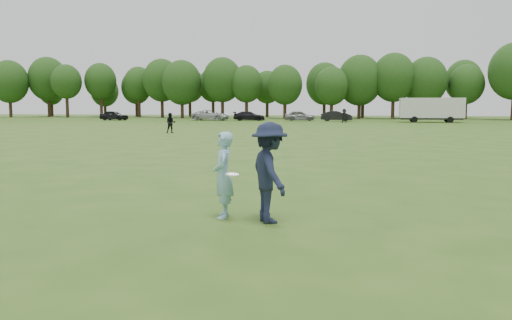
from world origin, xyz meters
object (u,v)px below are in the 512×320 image
object	(u,v)px
thrower	(223,175)
player_far_a	(171,123)
car_e	(300,116)
player_far_d	(344,116)
car_d	(249,116)
defender	(270,172)
cargo_trailer	(431,109)
car_f	(337,116)
car_c	(211,115)
car_a	(114,115)

from	to	relation	value
thrower	player_far_a	bearing A→B (deg)	-170.58
car_e	player_far_d	bearing A→B (deg)	-142.20
car_d	player_far_a	bearing A→B (deg)	175.57
thrower	defender	bearing A→B (deg)	65.10
player_far_a	cargo_trailer	bearing A→B (deg)	29.23
cargo_trailer	car_f	bearing A→B (deg)	169.78
car_f	defender	bearing A→B (deg)	-174.63
car_e	car_f	bearing A→B (deg)	-96.54
thrower	cargo_trailer	distance (m)	60.39
car_f	car_e	bearing A→B (deg)	94.35
player_far_a	car_c	xyz separation A→B (m)	(-6.30, 32.21, -0.06)
car_c	thrower	bearing A→B (deg)	-158.89
car_a	car_c	bearing A→B (deg)	-76.26
player_far_a	car_e	size ratio (longest dim) A/B	0.38
car_d	cargo_trailer	xyz separation A→B (m)	(24.98, -2.46, 1.11)
car_c	car_e	bearing A→B (deg)	-84.97
defender	car_a	distance (m)	68.21
car_d	cargo_trailer	world-z (taller)	cargo_trailer
car_a	cargo_trailer	world-z (taller)	cargo_trailer
player_far_d	cargo_trailer	xyz separation A→B (m)	(11.11, 4.34, 0.87)
player_far_d	cargo_trailer	world-z (taller)	cargo_trailer
player_far_a	car_c	bearing A→B (deg)	79.23
thrower	car_a	bearing A→B (deg)	-164.51
car_c	car_f	xyz separation A→B (m)	(18.38, 0.22, -0.05)
thrower	car_a	xyz separation A→B (m)	(-32.95, 58.97, -0.16)
thrower	player_far_d	distance (m)	54.84
car_d	car_e	bearing A→B (deg)	-97.38
player_far_d	player_far_a	bearing A→B (deg)	-114.14
thrower	defender	world-z (taller)	defender
player_far_a	car_e	bearing A→B (deg)	56.22
player_far_a	car_d	size ratio (longest dim) A/B	0.36
car_a	car_e	bearing A→B (deg)	-80.03
player_far_a	car_e	distance (m)	33.13
car_a	car_d	xyz separation A→B (m)	(20.01, 2.67, -0.05)
defender	car_f	bearing A→B (deg)	-28.24
thrower	car_d	xyz separation A→B (m)	(-12.95, 61.63, -0.21)
car_a	car_e	xyz separation A→B (m)	(27.44, 2.41, 0.01)
player_far_d	car_d	bearing A→B (deg)	156.94
car_f	car_c	bearing A→B (deg)	94.87
car_a	car_f	distance (m)	32.75
player_far_a	car_a	xyz separation A→B (m)	(-20.58, 30.00, -0.10)
car_c	cargo_trailer	bearing A→B (deg)	-89.59
car_e	defender	bearing A→B (deg)	179.32
player_far_d	car_a	xyz separation A→B (m)	(-33.88, 4.13, -0.19)
defender	cargo_trailer	bearing A→B (deg)	-39.97
defender	player_far_d	distance (m)	55.03
defender	car_d	size ratio (longest dim) A/B	0.43
car_c	car_f	distance (m)	18.38
car_c	player_far_d	bearing A→B (deg)	-103.80
car_a	car_c	xyz separation A→B (m)	(14.28, 2.21, 0.04)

